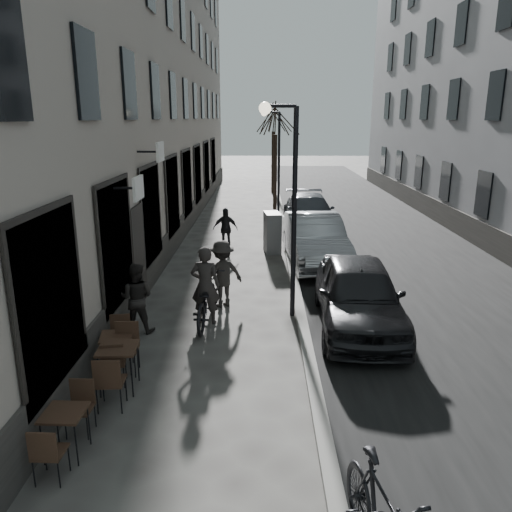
{
  "coord_description": "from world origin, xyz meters",
  "views": [
    {
      "loc": [
        -0.74,
        -5.59,
        4.75
      ],
      "look_at": [
        -0.89,
        5.02,
        1.8
      ],
      "focal_mm": 35.0,
      "sensor_mm": 36.0,
      "label": 1
    }
  ],
  "objects_px": {
    "pedestrian_near": "(136,298)",
    "pedestrian_far": "(225,229)",
    "streetlamp_far": "(275,153)",
    "tree_far": "(273,119)",
    "bicycle": "(206,300)",
    "car_far": "(309,212)",
    "pedestrian_mid": "(222,274)",
    "streetlamp_near": "(287,189)",
    "bistro_set_b": "(119,364)",
    "car_mid": "(315,240)",
    "tree_near": "(276,119)",
    "car_near": "(359,294)",
    "bistro_set_a": "(66,429)",
    "bistro_set_c": "(117,349)",
    "utility_cabinet": "(272,232)"
  },
  "relations": [
    {
      "from": "bistro_set_b",
      "to": "utility_cabinet",
      "type": "relative_size",
      "value": 1.15
    },
    {
      "from": "pedestrian_far",
      "to": "car_far",
      "type": "xyz_separation_m",
      "value": [
        3.44,
        3.71,
        -0.04
      ]
    },
    {
      "from": "streetlamp_near",
      "to": "tree_near",
      "type": "distance_m",
      "value": 15.08
    },
    {
      "from": "tree_far",
      "to": "bicycle",
      "type": "height_order",
      "value": "tree_far"
    },
    {
      "from": "tree_near",
      "to": "car_near",
      "type": "relative_size",
      "value": 1.22
    },
    {
      "from": "bistro_set_c",
      "to": "bicycle",
      "type": "bearing_deg",
      "value": 48.44
    },
    {
      "from": "pedestrian_mid",
      "to": "bistro_set_a",
      "type": "bearing_deg",
      "value": 44.25
    },
    {
      "from": "tree_near",
      "to": "car_far",
      "type": "relative_size",
      "value": 1.13
    },
    {
      "from": "tree_far",
      "to": "bicycle",
      "type": "xyz_separation_m",
      "value": [
        -1.99,
        -21.5,
        -4.08
      ]
    },
    {
      "from": "tree_far",
      "to": "bicycle",
      "type": "bearing_deg",
      "value": -95.28
    },
    {
      "from": "streetlamp_near",
      "to": "tree_far",
      "type": "relative_size",
      "value": 0.89
    },
    {
      "from": "pedestrian_near",
      "to": "pedestrian_mid",
      "type": "relative_size",
      "value": 0.93
    },
    {
      "from": "bistro_set_b",
      "to": "bistro_set_c",
      "type": "distance_m",
      "value": 0.74
    },
    {
      "from": "streetlamp_far",
      "to": "tree_far",
      "type": "distance_m",
      "value": 9.12
    },
    {
      "from": "bicycle",
      "to": "car_far",
      "type": "height_order",
      "value": "car_far"
    },
    {
      "from": "bicycle",
      "to": "car_far",
      "type": "distance_m",
      "value": 11.19
    },
    {
      "from": "bicycle",
      "to": "car_near",
      "type": "bearing_deg",
      "value": -178.86
    },
    {
      "from": "streetlamp_near",
      "to": "streetlamp_far",
      "type": "relative_size",
      "value": 1.0
    },
    {
      "from": "car_near",
      "to": "car_mid",
      "type": "height_order",
      "value": "car_mid"
    },
    {
      "from": "bistro_set_a",
      "to": "pedestrian_far",
      "type": "relative_size",
      "value": 0.92
    },
    {
      "from": "bistro_set_b",
      "to": "car_far",
      "type": "xyz_separation_m",
      "value": [
        4.62,
        13.72,
        0.23
      ]
    },
    {
      "from": "bistro_set_a",
      "to": "bistro_set_b",
      "type": "distance_m",
      "value": 1.85
    },
    {
      "from": "bistro_set_c",
      "to": "streetlamp_near",
      "type": "bearing_deg",
      "value": 30.35
    },
    {
      "from": "tree_near",
      "to": "car_far",
      "type": "bearing_deg",
      "value": -73.75
    },
    {
      "from": "streetlamp_near",
      "to": "bistro_set_b",
      "type": "xyz_separation_m",
      "value": [
        -3.14,
        -3.55,
        -2.66
      ]
    },
    {
      "from": "tree_near",
      "to": "bistro_set_b",
      "type": "distance_m",
      "value": 19.28
    },
    {
      "from": "streetlamp_far",
      "to": "bistro_set_b",
      "type": "relative_size",
      "value": 3.05
    },
    {
      "from": "pedestrian_near",
      "to": "car_mid",
      "type": "relative_size",
      "value": 0.33
    },
    {
      "from": "bistro_set_a",
      "to": "car_mid",
      "type": "bearing_deg",
      "value": 67.1
    },
    {
      "from": "tree_far",
      "to": "pedestrian_mid",
      "type": "xyz_separation_m",
      "value": [
        -1.68,
        -20.37,
        -3.79
      ]
    },
    {
      "from": "tree_near",
      "to": "bistro_set_b",
      "type": "relative_size",
      "value": 3.41
    },
    {
      "from": "streetlamp_far",
      "to": "pedestrian_mid",
      "type": "distance_m",
      "value": 11.71
    },
    {
      "from": "bistro_set_b",
      "to": "tree_near",
      "type": "bearing_deg",
      "value": 77.06
    },
    {
      "from": "bistro_set_a",
      "to": "pedestrian_near",
      "type": "xyz_separation_m",
      "value": [
        -0.03,
        4.38,
        0.38
      ]
    },
    {
      "from": "pedestrian_near",
      "to": "pedestrian_far",
      "type": "xyz_separation_m",
      "value": [
        1.47,
        7.46,
        -0.03
      ]
    },
    {
      "from": "bistro_set_a",
      "to": "car_near",
      "type": "xyz_separation_m",
      "value": [
        5.06,
        4.73,
        0.36
      ]
    },
    {
      "from": "pedestrian_mid",
      "to": "car_mid",
      "type": "bearing_deg",
      "value": -153.79
    },
    {
      "from": "utility_cabinet",
      "to": "pedestrian_mid",
      "type": "height_order",
      "value": "pedestrian_mid"
    },
    {
      "from": "bistro_set_b",
      "to": "tree_far",
      "type": "bearing_deg",
      "value": 79.43
    },
    {
      "from": "tree_near",
      "to": "tree_far",
      "type": "xyz_separation_m",
      "value": [
        0.0,
        6.0,
        0.0
      ]
    },
    {
      "from": "pedestrian_mid",
      "to": "bistro_set_b",
      "type": "bearing_deg",
      "value": 40.75
    },
    {
      "from": "bistro_set_c",
      "to": "pedestrian_far",
      "type": "distance_m",
      "value": 9.42
    },
    {
      "from": "utility_cabinet",
      "to": "tree_far",
      "type": "bearing_deg",
      "value": 80.85
    },
    {
      "from": "streetlamp_near",
      "to": "car_mid",
      "type": "xyz_separation_m",
      "value": [
        1.17,
        4.66,
        -2.35
      ]
    },
    {
      "from": "tree_near",
      "to": "bistro_set_a",
      "type": "relative_size",
      "value": 3.99
    },
    {
      "from": "car_far",
      "to": "pedestrian_mid",
      "type": "bearing_deg",
      "value": -109.54
    },
    {
      "from": "streetlamp_near",
      "to": "bistro_set_c",
      "type": "bearing_deg",
      "value": -139.76
    },
    {
      "from": "bicycle",
      "to": "tree_near",
      "type": "bearing_deg",
      "value": -93.73
    },
    {
      "from": "pedestrian_near",
      "to": "bicycle",
      "type": "bearing_deg",
      "value": -156.44
    },
    {
      "from": "pedestrian_near",
      "to": "pedestrian_mid",
      "type": "bearing_deg",
      "value": -132.96
    }
  ]
}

